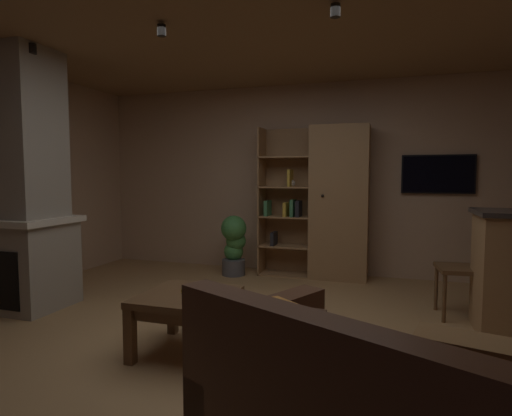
% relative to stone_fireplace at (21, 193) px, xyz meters
% --- Properties ---
extents(floor, '(5.93, 5.33, 0.02)m').
position_rel_stone_fireplace_xyz_m(floor, '(2.42, -0.27, -1.16)').
color(floor, '#A37A4C').
rests_on(floor, ground).
extents(wall_back, '(6.05, 0.06, 2.55)m').
position_rel_stone_fireplace_xyz_m(wall_back, '(2.42, 2.43, 0.13)').
color(wall_back, tan).
rests_on(wall_back, ground).
extents(ceiling, '(5.93, 5.33, 0.02)m').
position_rel_stone_fireplace_xyz_m(ceiling, '(2.42, -0.27, 1.41)').
color(ceiling, '#8E6B47').
extents(window_pane_back, '(0.60, 0.01, 0.90)m').
position_rel_stone_fireplace_xyz_m(window_pane_back, '(2.18, 2.39, 0.08)').
color(window_pane_back, white).
extents(stone_fireplace, '(0.92, 0.77, 2.55)m').
position_rel_stone_fireplace_xyz_m(stone_fireplace, '(0.00, 0.00, 0.00)').
color(stone_fireplace, gray).
rests_on(stone_fireplace, ground).
extents(bookshelf_cabinet, '(1.40, 0.41, 1.95)m').
position_rel_stone_fireplace_xyz_m(bookshelf_cabinet, '(2.79, 2.15, -0.18)').
color(bookshelf_cabinet, '#997047').
rests_on(bookshelf_cabinet, ground).
extents(coffee_table, '(0.67, 0.69, 0.45)m').
position_rel_stone_fireplace_xyz_m(coffee_table, '(2.07, -0.49, -0.79)').
color(coffee_table, brown).
rests_on(coffee_table, ground).
extents(table_book_0, '(0.14, 0.10, 0.03)m').
position_rel_stone_fireplace_xyz_m(table_book_0, '(2.08, -0.44, -0.69)').
color(table_book_0, gold).
rests_on(table_book_0, coffee_table).
extents(table_book_1, '(0.11, 0.10, 0.02)m').
position_rel_stone_fireplace_xyz_m(table_book_1, '(2.13, -0.41, -0.66)').
color(table_book_1, black).
rests_on(table_book_1, coffee_table).
extents(dining_chair, '(0.46, 0.46, 0.92)m').
position_rel_stone_fireplace_xyz_m(dining_chair, '(4.23, 0.99, -0.62)').
color(dining_chair, brown).
rests_on(dining_chair, ground).
extents(potted_floor_plant, '(0.34, 0.36, 0.80)m').
position_rel_stone_fireplace_xyz_m(potted_floor_plant, '(1.54, 1.91, -0.72)').
color(potted_floor_plant, '#4C4C51').
rests_on(potted_floor_plant, ground).
extents(wall_mounted_tv, '(0.85, 0.06, 0.48)m').
position_rel_stone_fireplace_xyz_m(wall_mounted_tv, '(4.06, 2.36, 0.19)').
color(wall_mounted_tv, black).
extents(track_light_spot_0, '(0.07, 0.07, 0.09)m').
position_rel_stone_fireplace_xyz_m(track_light_spot_0, '(0.37, -0.14, 1.33)').
color(track_light_spot_0, black).
extents(track_light_spot_1, '(0.07, 0.07, 0.09)m').
position_rel_stone_fireplace_xyz_m(track_light_spot_1, '(1.74, -0.21, 1.33)').
color(track_light_spot_1, black).
extents(track_light_spot_2, '(0.07, 0.07, 0.09)m').
position_rel_stone_fireplace_xyz_m(track_light_spot_2, '(3.10, -0.20, 1.33)').
color(track_light_spot_2, black).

